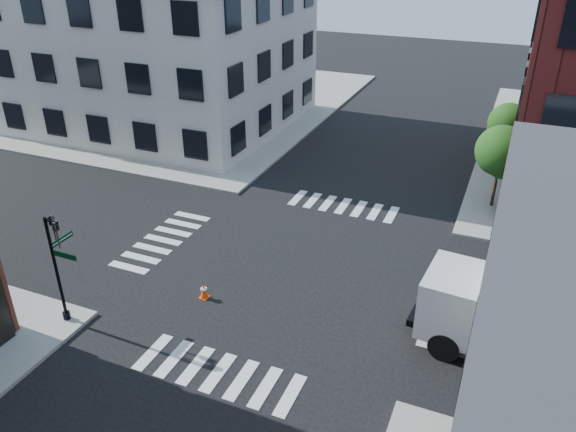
{
  "coord_description": "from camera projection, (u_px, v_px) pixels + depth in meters",
  "views": [
    {
      "loc": [
        7.93,
        -19.57,
        13.79
      ],
      "look_at": [
        -0.48,
        0.33,
        2.5
      ],
      "focal_mm": 35.0,
      "sensor_mm": 36.0,
      "label": 1
    }
  ],
  "objects": [
    {
      "name": "tree_far",
      "position": [
        509.0,
        125.0,
        34.21
      ],
      "size": [
        2.43,
        2.43,
        4.07
      ],
      "color": "black",
      "rests_on": "ground"
    },
    {
      "name": "box_truck",
      "position": [
        565.0,
        320.0,
        18.54
      ],
      "size": [
        9.26,
        3.48,
        4.11
      ],
      "rotation": [
        0.0,
        0.0,
        -0.08
      ],
      "color": "white",
      "rests_on": "ground"
    },
    {
      "name": "tree_near",
      "position": [
        502.0,
        154.0,
        29.17
      ],
      "size": [
        2.69,
        2.69,
        4.49
      ],
      "color": "black",
      "rests_on": "ground"
    },
    {
      "name": "ground",
      "position": [
        295.0,
        271.0,
        25.1
      ],
      "size": [
        120.0,
        120.0,
        0.0
      ],
      "primitive_type": "plane",
      "color": "black",
      "rests_on": "ground"
    },
    {
      "name": "sidewalk_nw",
      "position": [
        165.0,
        99.0,
        49.46
      ],
      "size": [
        30.0,
        30.0,
        0.15
      ],
      "primitive_type": "cube",
      "color": "gray",
      "rests_on": "ground"
    },
    {
      "name": "signal_pole",
      "position": [
        58.0,
        258.0,
        20.65
      ],
      "size": [
        1.29,
        1.24,
        4.6
      ],
      "color": "black",
      "rests_on": "ground"
    },
    {
      "name": "traffic_cone",
      "position": [
        204.0,
        291.0,
        23.13
      ],
      "size": [
        0.41,
        0.41,
        0.68
      ],
      "rotation": [
        0.0,
        0.0,
        -0.12
      ],
      "color": "#FF490B",
      "rests_on": "ground"
    },
    {
      "name": "building_nw",
      "position": [
        142.0,
        48.0,
        42.17
      ],
      "size": [
        22.0,
        16.0,
        11.0
      ],
      "primitive_type": "cube",
      "color": "beige",
      "rests_on": "ground"
    }
  ]
}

